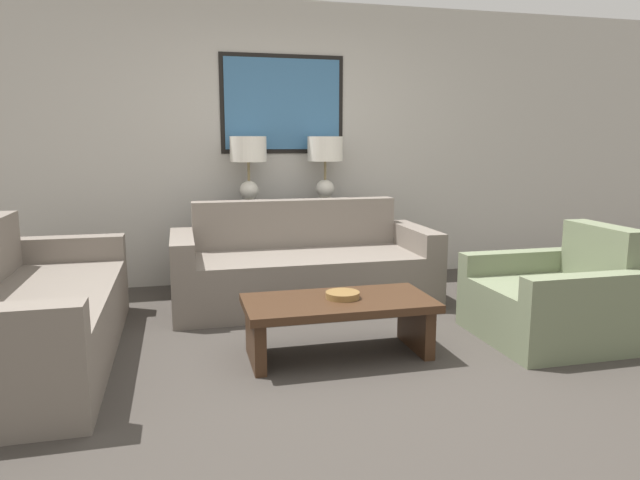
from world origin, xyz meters
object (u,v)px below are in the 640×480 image
at_px(table_lamp_left, 248,157).
at_px(coffee_table, 338,314).
at_px(console_table, 288,243).
at_px(decorative_bowl, 343,295).
at_px(table_lamp_right, 325,157).
at_px(couch_by_back_wall, 303,269).
at_px(armchair_near_back_wall, 556,301).
at_px(couch_by_side, 28,316).

bearing_deg(table_lamp_left, coffee_table, -80.35).
xyz_separation_m(console_table, decorative_bowl, (-0.01, -1.88, -0.01)).
height_order(console_table, table_lamp_right, table_lamp_right).
height_order(couch_by_back_wall, coffee_table, couch_by_back_wall).
distance_m(coffee_table, decorative_bowl, 0.12).
bearing_deg(console_table, table_lamp_right, 0.00).
distance_m(couch_by_back_wall, coffee_table, 1.24).
bearing_deg(coffee_table, armchair_near_back_wall, -1.54).
relative_size(table_lamp_right, armchair_near_back_wall, 0.63).
height_order(table_lamp_left, coffee_table, table_lamp_left).
height_order(table_lamp_left, table_lamp_right, same).
distance_m(couch_by_side, decorative_bowl, 1.95).
relative_size(table_lamp_left, coffee_table, 0.51).
height_order(table_lamp_right, coffee_table, table_lamp_right).
bearing_deg(table_lamp_right, armchair_near_back_wall, -59.28).
height_order(table_lamp_left, armchair_near_back_wall, table_lamp_left).
xyz_separation_m(console_table, couch_by_side, (-1.93, -1.53, -0.11)).
relative_size(table_lamp_right, decorative_bowl, 2.77).
distance_m(table_lamp_right, couch_by_back_wall, 1.19).
relative_size(table_lamp_left, couch_by_side, 0.28).
distance_m(console_table, armchair_near_back_wall, 2.47).
xyz_separation_m(table_lamp_right, armchair_near_back_wall, (1.16, -1.94, -0.95)).
distance_m(console_table, coffee_table, 1.91).
relative_size(couch_by_side, armchair_near_back_wall, 2.26).
bearing_deg(armchair_near_back_wall, table_lamp_left, 134.01).
height_order(console_table, couch_by_side, couch_by_side).
distance_m(couch_by_back_wall, armchair_near_back_wall, 1.98).
relative_size(console_table, armchair_near_back_wall, 1.35).
height_order(couch_by_back_wall, armchair_near_back_wall, couch_by_back_wall).
bearing_deg(couch_by_back_wall, table_lamp_right, 61.52).
bearing_deg(coffee_table, console_table, 88.85).
relative_size(couch_by_back_wall, coffee_table, 1.81).
xyz_separation_m(couch_by_back_wall, armchair_near_back_wall, (1.52, -1.28, -0.03)).
distance_m(table_lamp_left, couch_by_side, 2.38).
bearing_deg(decorative_bowl, couch_by_side, 169.67).
bearing_deg(console_table, couch_by_side, -141.46).
bearing_deg(couch_by_back_wall, couch_by_side, -155.74).
xyz_separation_m(couch_by_side, armchair_near_back_wall, (3.44, -0.41, -0.03)).
relative_size(table_lamp_left, armchair_near_back_wall, 0.63).
bearing_deg(couch_by_side, armchair_near_back_wall, -6.79).
bearing_deg(couch_by_side, console_table, 38.54).
distance_m(table_lamp_left, couch_by_back_wall, 1.19).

